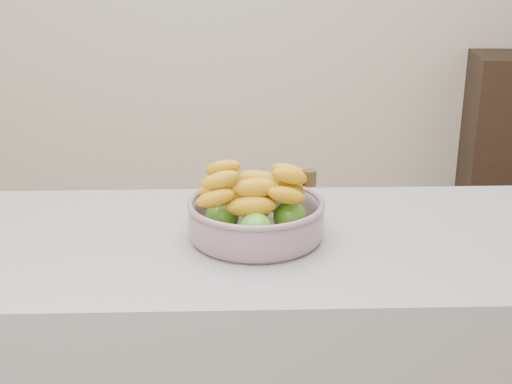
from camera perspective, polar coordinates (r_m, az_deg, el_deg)
fruit_bowl at (r=1.45m, az=-0.02°, el=-1.85°), size 0.28×0.28×0.15m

